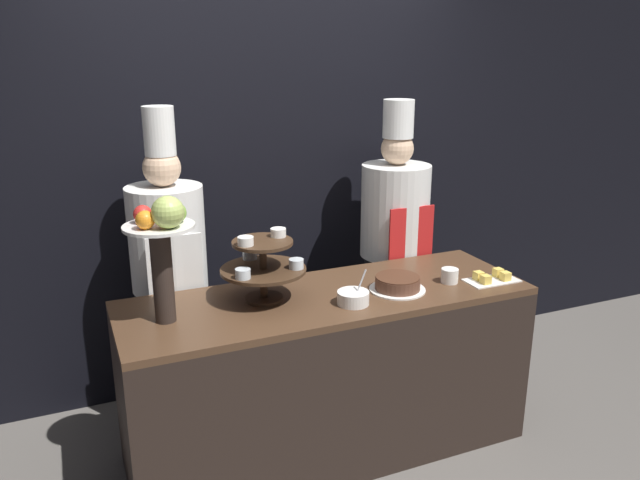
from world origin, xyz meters
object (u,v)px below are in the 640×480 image
object	(u,v)px
cup_white	(450,276)
cake_square_tray	(492,278)
serving_bowl_near	(353,298)
chef_center_left	(394,235)
fruit_pedestal	(163,238)
chef_left	(169,266)
cake_round	(397,284)
tiered_stand	(263,264)

from	to	relation	value
cup_white	cake_square_tray	xyz separation A→B (m)	(0.21, -0.07, -0.02)
serving_bowl_near	chef_center_left	world-z (taller)	chef_center_left
fruit_pedestal	chef_left	world-z (taller)	chef_left
cake_square_tray	chef_left	size ratio (longest dim) A/B	0.16
serving_bowl_near	cake_round	bearing A→B (deg)	14.17
fruit_pedestal	cake_round	xyz separation A→B (m)	(1.11, -0.07, -0.35)
fruit_pedestal	cake_round	bearing A→B (deg)	-3.66
tiered_stand	chef_center_left	size ratio (longest dim) A/B	0.23
tiered_stand	fruit_pedestal	xyz separation A→B (m)	(-0.46, -0.07, 0.20)
cup_white	chef_left	xyz separation A→B (m)	(-1.31, 0.64, 0.03)
cake_square_tray	chef_left	xyz separation A→B (m)	(-1.52, 0.71, 0.05)
cake_square_tray	chef_left	world-z (taller)	chef_left
tiered_stand	cake_round	distance (m)	0.68
tiered_stand	cake_round	size ratio (longest dim) A/B	1.45
cup_white	serving_bowl_near	distance (m)	0.58
tiered_stand	chef_center_left	distance (m)	1.11
tiered_stand	fruit_pedestal	bearing A→B (deg)	-171.41
chef_center_left	tiered_stand	bearing A→B (deg)	-153.64
serving_bowl_near	chef_left	world-z (taller)	chef_left
tiered_stand	chef_center_left	world-z (taller)	chef_center_left
serving_bowl_near	chef_left	xyz separation A→B (m)	(-0.73, 0.70, 0.03)
cup_white	chef_center_left	world-z (taller)	chef_center_left
serving_bowl_near	cake_square_tray	bearing A→B (deg)	-0.73
cup_white	serving_bowl_near	xyz separation A→B (m)	(-0.58, -0.06, -0.01)
serving_bowl_near	fruit_pedestal	bearing A→B (deg)	170.34
fruit_pedestal	serving_bowl_near	bearing A→B (deg)	-9.66
cup_white	chef_center_left	distance (m)	0.64
chef_center_left	cake_round	bearing A→B (deg)	-118.30
chef_center_left	cup_white	bearing A→B (deg)	-93.51
cup_white	cake_square_tray	bearing A→B (deg)	-18.25
fruit_pedestal	chef_center_left	world-z (taller)	chef_center_left
tiered_stand	chef_left	xyz separation A→B (m)	(-0.36, 0.49, -0.12)
fruit_pedestal	cake_round	size ratio (longest dim) A/B	2.06
chef_left	chef_center_left	size ratio (longest dim) A/B	1.01
fruit_pedestal	cup_white	size ratio (longest dim) A/B	6.57
fruit_pedestal	cake_square_tray	bearing A→B (deg)	-5.34
serving_bowl_near	chef_left	bearing A→B (deg)	136.04
fruit_pedestal	cup_white	xyz separation A→B (m)	(1.41, -0.08, -0.35)
tiered_stand	cake_round	bearing A→B (deg)	-12.25
cake_round	cake_square_tray	bearing A→B (deg)	-8.93
cup_white	chef_left	distance (m)	1.46
chef_left	chef_center_left	xyz separation A→B (m)	(1.35, -0.00, 0.01)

